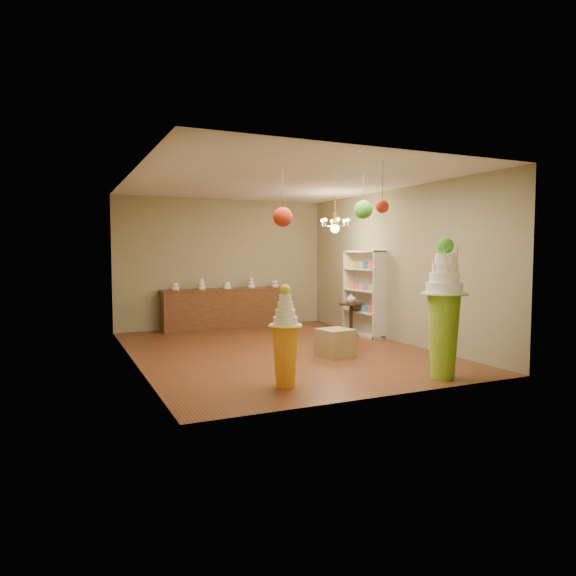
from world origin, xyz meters
name	(u,v)px	position (x,y,z in m)	size (l,w,h in m)	color
floor	(278,350)	(0.00, 0.00, 0.00)	(6.50, 6.50, 0.00)	#5C2E19
ceiling	(278,182)	(0.00, 0.00, 3.00)	(6.50, 6.50, 0.00)	silver
wall_back	(223,263)	(0.00, 3.25, 1.50)	(5.00, 0.04, 3.00)	gray
wall_front	(385,274)	(0.00, -3.25, 1.50)	(5.00, 0.04, 3.00)	gray
wall_left	(133,269)	(-2.50, 0.00, 1.50)	(0.04, 6.50, 3.00)	gray
wall_right	(394,265)	(2.50, 0.00, 1.50)	(0.04, 6.50, 3.00)	gray
pedestal_green	(444,318)	(1.29, -2.83, 0.85)	(0.76, 0.76, 1.96)	#87BE2A
pedestal_orange	(285,346)	(-0.90, -2.32, 0.53)	(0.55, 0.55, 1.35)	orange
burlap_riser	(335,343)	(0.67, -0.90, 0.23)	(0.51, 0.51, 0.47)	#968452
sideboard	(227,308)	(0.00, 2.97, 0.48)	(3.04, 0.54, 1.16)	#55311A
shelving_unit	(364,293)	(2.34, 0.80, 0.90)	(0.33, 1.20, 1.80)	beige
round_table	(351,314)	(2.10, 0.93, 0.44)	(0.68, 0.68, 0.68)	black
vase	(351,298)	(2.10, 0.93, 0.79)	(0.20, 0.20, 0.21)	beige
pom_red_left	(283,217)	(-0.63, -1.64, 2.27)	(0.28, 0.28, 0.87)	#3D332C
pom_green_mid	(363,210)	(0.56, -1.88, 2.39)	(0.27, 0.27, 0.74)	#3D332C
pom_red_right	(382,206)	(0.41, -2.58, 2.38)	(0.18, 0.18, 0.71)	#3D332C
chandelier	(335,226)	(1.67, 0.90, 2.30)	(0.76, 0.76, 0.85)	#E6B051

